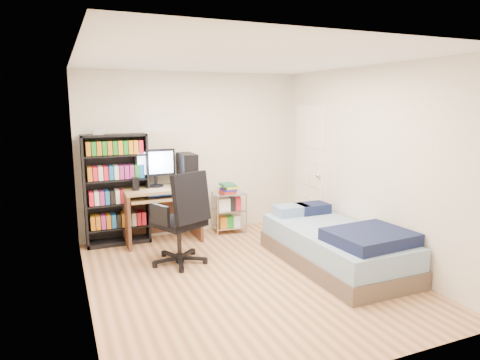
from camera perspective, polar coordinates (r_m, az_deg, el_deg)
name	(u,v)px	position (r m, az deg, el deg)	size (l,w,h in m)	color
room	(245,173)	(4.86, 0.64, 0.97)	(3.58, 4.08, 2.58)	tan
media_shelf	(116,188)	(6.38, -16.15, -1.10)	(0.90, 0.30, 1.67)	black
computer_desk	(168,191)	(6.44, -9.59, -1.51)	(1.08, 0.63, 1.37)	#A58355
office_chair	(182,235)	(5.52, -7.78, -7.24)	(0.95, 0.95, 1.20)	black
wire_cart	(229,200)	(6.75, -1.47, -2.75)	(0.52, 0.39, 0.79)	silver
bed	(336,245)	(5.58, 12.69, -8.47)	(1.06, 2.11, 0.60)	brown
door	(310,169)	(6.88, 9.29, 1.47)	(0.12, 0.80, 2.00)	white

